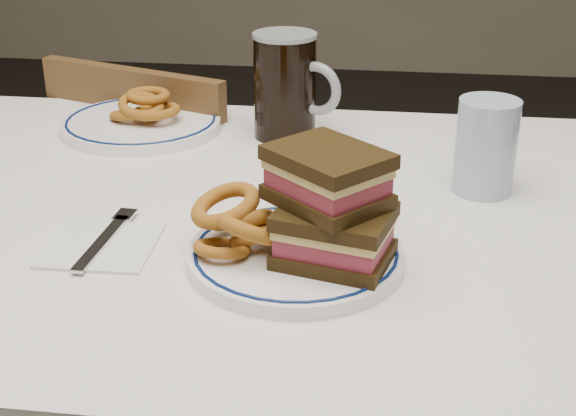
# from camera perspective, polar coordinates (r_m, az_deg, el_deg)

# --- Properties ---
(dining_table) EXTENTS (1.27, 0.87, 0.75)m
(dining_table) POSITION_cam_1_polar(r_m,az_deg,el_deg) (1.12, -7.37, -4.55)
(dining_table) COLOR silver
(dining_table) RESTS_ON floor
(chair_far) EXTENTS (0.49, 0.49, 0.82)m
(chair_far) POSITION_cam_1_polar(r_m,az_deg,el_deg) (1.66, -7.94, -1.96)
(chair_far) COLOR #483117
(chair_far) RESTS_ON floor
(main_plate) EXTENTS (0.25, 0.25, 0.02)m
(main_plate) POSITION_cam_1_polar(r_m,az_deg,el_deg) (0.91, 0.55, -3.36)
(main_plate) COLOR white
(main_plate) RESTS_ON dining_table
(reuben_sandwich) EXTENTS (0.16, 0.15, 0.12)m
(reuben_sandwich) POSITION_cam_1_polar(r_m,az_deg,el_deg) (0.87, 3.08, 0.12)
(reuben_sandwich) COLOR black
(reuben_sandwich) RESTS_ON main_plate
(onion_rings_main) EXTENTS (0.12, 0.12, 0.08)m
(onion_rings_main) POSITION_cam_1_polar(r_m,az_deg,el_deg) (0.90, -3.55, -1.09)
(onion_rings_main) COLOR brown
(onion_rings_main) RESTS_ON main_plate
(ketchup_ramekin) EXTENTS (0.06, 0.06, 0.03)m
(ketchup_ramekin) POSITION_cam_1_polar(r_m,az_deg,el_deg) (0.99, 0.80, 0.69)
(ketchup_ramekin) COLOR white
(ketchup_ramekin) RESTS_ON main_plate
(beer_mug) EXTENTS (0.14, 0.10, 0.17)m
(beer_mug) POSITION_cam_1_polar(r_m,az_deg,el_deg) (1.28, -0.09, 8.73)
(beer_mug) COLOR black
(beer_mug) RESTS_ON dining_table
(water_glass) EXTENTS (0.08, 0.08, 0.13)m
(water_glass) POSITION_cam_1_polar(r_m,az_deg,el_deg) (1.11, 13.88, 4.27)
(water_glass) COLOR #A1BBD0
(water_glass) RESTS_ON dining_table
(far_plate) EXTENTS (0.26, 0.26, 0.02)m
(far_plate) POSITION_cam_1_polar(r_m,az_deg,el_deg) (1.36, -10.38, 5.92)
(far_plate) COLOR white
(far_plate) RESTS_ON dining_table
(onion_rings_far) EXTENTS (0.12, 0.10, 0.06)m
(onion_rings_far) POSITION_cam_1_polar(r_m,az_deg,el_deg) (1.35, -10.16, 7.06)
(onion_rings_far) COLOR brown
(onion_rings_far) RESTS_ON far_plate
(napkin_fork) EXTENTS (0.13, 0.17, 0.01)m
(napkin_fork) POSITION_cam_1_polar(r_m,az_deg,el_deg) (0.98, -13.04, -2.50)
(napkin_fork) COLOR white
(napkin_fork) RESTS_ON dining_table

